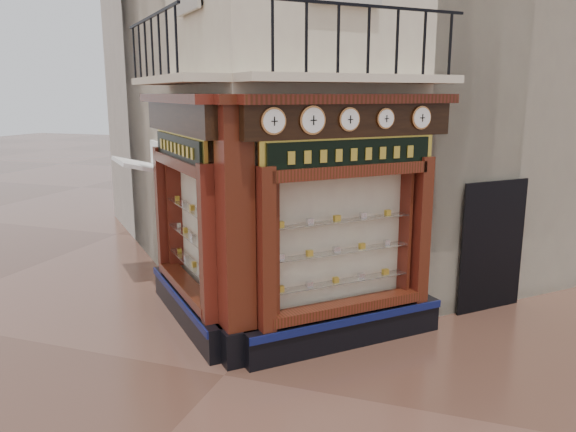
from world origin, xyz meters
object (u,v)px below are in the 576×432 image
at_px(clock_d, 385,119).
at_px(signboard_right, 352,154).
at_px(clock_c, 349,119).
at_px(clock_e, 421,118).
at_px(corner_pilaster, 236,237).
at_px(clock_b, 312,120).
at_px(signboard_left, 179,148).
at_px(awning, 146,282).
at_px(clock_a, 273,121).

bearing_deg(clock_d, signboard_right, 167.78).
xyz_separation_m(clock_c, clock_e, (0.92, 0.92, -0.00)).
xyz_separation_m(corner_pilaster, signboard_right, (1.46, 1.01, 1.15)).
height_order(clock_b, clock_e, clock_b).
distance_m(clock_e, signboard_left, 3.94).
distance_m(clock_c, awning, 6.32).
bearing_deg(signboard_left, signboard_right, -135.00).
bearing_deg(clock_a, clock_d, 0.00).
bearing_deg(clock_e, clock_c, -180.00).
xyz_separation_m(clock_d, signboard_right, (-0.44, -0.28, -0.52)).
bearing_deg(awning, clock_a, -169.00).
bearing_deg(awning, corner_pilaster, -173.37).
bearing_deg(clock_d, clock_e, 0.00).
xyz_separation_m(clock_b, signboard_right, (0.44, 0.59, -0.52)).
bearing_deg(clock_b, signboard_left, 121.57).
xyz_separation_m(clock_b, awning, (-4.42, 2.27, -3.62)).
relative_size(clock_c, awning, 0.24).
distance_m(clock_c, clock_d, 0.63).
bearing_deg(clock_c, signboard_left, 131.74).
distance_m(clock_a, signboard_left, 2.36).
bearing_deg(signboard_right, clock_a, -175.25).
xyz_separation_m(clock_e, awning, (-5.77, 0.92, -3.62)).
bearing_deg(signboard_right, signboard_left, 135.00).
xyz_separation_m(awning, signboard_right, (4.86, -1.68, 3.10)).
xyz_separation_m(corner_pilaster, clock_e, (2.37, 1.77, 1.67)).
bearing_deg(clock_d, corner_pilaster, 169.30).
distance_m(clock_a, awning, 6.03).
xyz_separation_m(clock_b, signboard_left, (-2.49, 0.59, -0.52)).
distance_m(signboard_left, signboard_right, 2.92).
height_order(clock_c, clock_e, clock_e).
distance_m(corner_pilaster, signboard_left, 2.12).
height_order(clock_b, signboard_left, clock_b).
relative_size(clock_b, awning, 0.28).
relative_size(clock_c, signboard_right, 0.16).
bearing_deg(clock_e, corner_pilaster, 171.71).
bearing_deg(clock_c, clock_a, 180.00).
relative_size(clock_e, signboard_right, 0.17).
relative_size(clock_b, signboard_right, 0.19).
xyz_separation_m(clock_b, clock_e, (1.35, 1.35, 0.00)).
distance_m(clock_d, clock_e, 0.67).
relative_size(clock_e, signboard_left, 0.18).
distance_m(corner_pilaster, clock_e, 3.40).
bearing_deg(clock_e, clock_d, -180.00).
relative_size(corner_pilaster, clock_b, 9.83).
bearing_deg(clock_e, signboard_right, 174.65).
distance_m(clock_c, signboard_left, 2.96).
relative_size(corner_pilaster, clock_a, 10.71).
bearing_deg(signboard_left, clock_a, -161.33).
bearing_deg(awning, clock_d, -149.74).
distance_m(awning, signboard_right, 6.00).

